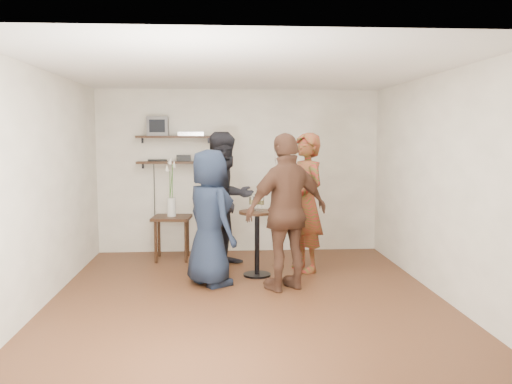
# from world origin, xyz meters

# --- Properties ---
(room) EXTENTS (4.58, 5.08, 2.68)m
(room) POSITION_xyz_m (0.00, 0.00, 1.30)
(room) COLOR #492A17
(room) RESTS_ON ground
(shelf_upper) EXTENTS (1.20, 0.25, 0.04)m
(shelf_upper) POSITION_xyz_m (-1.00, 2.38, 1.85)
(shelf_upper) COLOR black
(shelf_upper) RESTS_ON room
(shelf_lower) EXTENTS (1.20, 0.25, 0.04)m
(shelf_lower) POSITION_xyz_m (-1.00, 2.38, 1.45)
(shelf_lower) COLOR black
(shelf_lower) RESTS_ON room
(crt_monitor) EXTENTS (0.32, 0.30, 0.30)m
(crt_monitor) POSITION_xyz_m (-1.26, 2.38, 2.02)
(crt_monitor) COLOR #59595B
(crt_monitor) RESTS_ON shelf_upper
(dvd_deck) EXTENTS (0.40, 0.24, 0.06)m
(dvd_deck) POSITION_xyz_m (-0.75, 2.38, 1.90)
(dvd_deck) COLOR silver
(dvd_deck) RESTS_ON shelf_upper
(radio) EXTENTS (0.22, 0.10, 0.10)m
(radio) POSITION_xyz_m (-0.87, 2.38, 1.52)
(radio) COLOR black
(radio) RESTS_ON shelf_lower
(power_strip) EXTENTS (0.30, 0.05, 0.03)m
(power_strip) POSITION_xyz_m (-1.28, 2.42, 1.48)
(power_strip) COLOR black
(power_strip) RESTS_ON shelf_lower
(side_table) EXTENTS (0.60, 0.60, 0.66)m
(side_table) POSITION_xyz_m (-1.03, 1.94, 0.55)
(side_table) COLOR black
(side_table) RESTS_ON room
(vase_lilies) EXTENTS (0.19, 0.19, 0.90)m
(vase_lilies) POSITION_xyz_m (-1.03, 1.94, 0.95)
(vase_lilies) COLOR silver
(vase_lilies) RESTS_ON side_table
(drinks_table) EXTENTS (0.48, 0.48, 0.88)m
(drinks_table) POSITION_xyz_m (0.18, 0.90, 0.56)
(drinks_table) COLOR black
(drinks_table) RESTS_ON room
(wine_glass_fl) EXTENTS (0.07, 0.07, 0.20)m
(wine_glass_fl) POSITION_xyz_m (0.11, 0.86, 1.01)
(wine_glass_fl) COLOR silver
(wine_glass_fl) RESTS_ON drinks_table
(wine_glass_fr) EXTENTS (0.06, 0.06, 0.19)m
(wine_glass_fr) POSITION_xyz_m (0.24, 0.86, 1.01)
(wine_glass_fr) COLOR silver
(wine_glass_fr) RESTS_ON drinks_table
(wine_glass_bl) EXTENTS (0.07, 0.07, 0.22)m
(wine_glass_bl) POSITION_xyz_m (0.15, 0.95, 1.03)
(wine_glass_bl) COLOR silver
(wine_glass_bl) RESTS_ON drinks_table
(wine_glass_br) EXTENTS (0.06, 0.06, 0.19)m
(wine_glass_br) POSITION_xyz_m (0.19, 0.91, 1.00)
(wine_glass_br) COLOR silver
(wine_glass_br) RESTS_ON drinks_table
(person_plaid) EXTENTS (0.67, 0.81, 1.91)m
(person_plaid) POSITION_xyz_m (0.87, 1.14, 0.95)
(person_plaid) COLOR red
(person_plaid) RESTS_ON room
(person_dark) EXTENTS (1.18, 1.13, 1.93)m
(person_dark) POSITION_xyz_m (-0.23, 1.50, 0.96)
(person_dark) COLOR black
(person_dark) RESTS_ON room
(person_navy) EXTENTS (0.90, 0.99, 1.71)m
(person_navy) POSITION_xyz_m (-0.44, 0.51, 0.85)
(person_navy) COLOR #151E31
(person_navy) RESTS_ON room
(person_brown) EXTENTS (1.21, 0.90, 1.90)m
(person_brown) POSITION_xyz_m (0.50, 0.24, 0.95)
(person_brown) COLOR #4E2F21
(person_brown) RESTS_ON room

